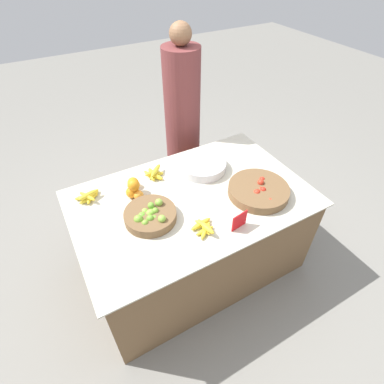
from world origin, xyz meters
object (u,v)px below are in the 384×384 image
at_px(tomato_basket, 258,191).
at_px(vendor_person, 183,127).
at_px(price_sign, 239,221).
at_px(metal_bowl, 202,165).
at_px(lime_bowl, 150,215).

height_order(tomato_basket, vendor_person, vendor_person).
bearing_deg(vendor_person, price_sign, -101.72).
xyz_separation_m(tomato_basket, price_sign, (-0.30, -0.19, 0.03)).
distance_m(metal_bowl, price_sign, 0.63).
distance_m(price_sign, vendor_person, 1.24).
bearing_deg(vendor_person, tomato_basket, -87.53).
bearing_deg(metal_bowl, price_sign, -99.77).
relative_size(metal_bowl, price_sign, 3.00).
distance_m(tomato_basket, price_sign, 0.35).
bearing_deg(tomato_basket, lime_bowl, 169.17).
relative_size(tomato_basket, vendor_person, 0.26).
xyz_separation_m(lime_bowl, metal_bowl, (0.55, 0.29, -0.00)).
xyz_separation_m(lime_bowl, tomato_basket, (0.74, -0.14, -0.00)).
xyz_separation_m(metal_bowl, vendor_person, (0.15, 0.60, -0.01)).
height_order(lime_bowl, vendor_person, vendor_person).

